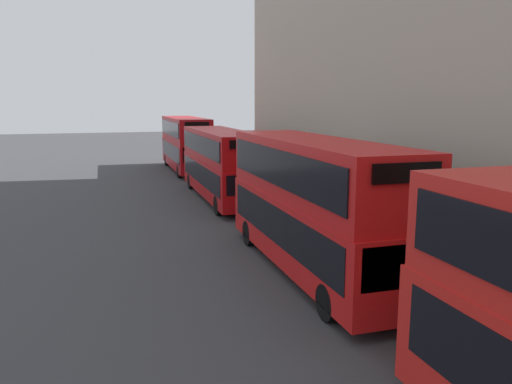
# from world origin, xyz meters

# --- Properties ---
(bus_second_in_queue) EXTENTS (2.59, 10.58, 4.50)m
(bus_second_in_queue) POSITION_xyz_m (1.60, 17.26, 2.48)
(bus_second_in_queue) COLOR red
(bus_second_in_queue) RESTS_ON ground
(bus_third_in_queue) EXTENTS (2.59, 11.42, 4.06)m
(bus_third_in_queue) POSITION_xyz_m (1.60, 30.68, 2.25)
(bus_third_in_queue) COLOR #B20C0F
(bus_third_in_queue) RESTS_ON ground
(bus_trailing) EXTENTS (2.59, 10.94, 4.41)m
(bus_trailing) POSITION_xyz_m (1.60, 43.66, 2.43)
(bus_trailing) COLOR #A80F14
(bus_trailing) RESTS_ON ground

